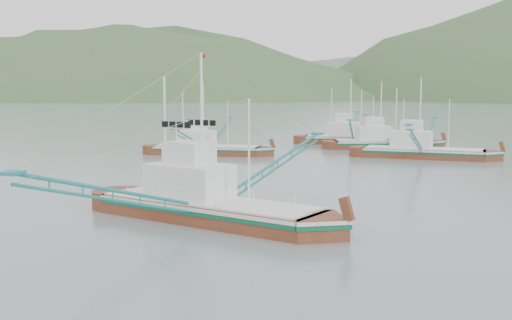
% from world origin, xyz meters
% --- Properties ---
extents(ground, '(1200.00, 1200.00, 0.00)m').
position_xyz_m(ground, '(0.00, 0.00, 0.00)').
color(ground, slate).
rests_on(ground, ground).
extents(main_boat, '(16.03, 27.17, 11.42)m').
position_xyz_m(main_boat, '(-1.64, -0.44, 2.29)').
color(main_boat, '#602914').
rests_on(main_boat, ground).
extents(bg_boat_right, '(14.35, 25.24, 10.26)m').
position_xyz_m(bg_boat_right, '(12.18, 39.11, 1.56)').
color(bg_boat_right, '#602914').
rests_on(bg_boat_right, ground).
extents(bg_boat_far, '(13.87, 23.75, 9.83)m').
position_xyz_m(bg_boat_far, '(7.18, 49.96, 1.85)').
color(bg_boat_far, '#602914').
rests_on(bg_boat_far, ground).
extents(bg_boat_left, '(13.34, 24.00, 9.71)m').
position_xyz_m(bg_boat_left, '(-13.83, 36.68, 1.33)').
color(bg_boat_left, '#602914').
rests_on(bg_boat_left, ground).
extents(bg_boat_extra, '(14.15, 25.36, 10.26)m').
position_xyz_m(bg_boat_extra, '(2.51, 55.74, 1.41)').
color(bg_boat_extra, '#602914').
rests_on(bg_boat_extra, ground).
extents(headland_left, '(448.00, 308.00, 210.00)m').
position_xyz_m(headland_left, '(-180.00, 360.00, 0.00)').
color(headland_left, '#37572D').
rests_on(headland_left, ground).
extents(ridge_distant, '(960.00, 400.00, 240.00)m').
position_xyz_m(ridge_distant, '(30.00, 560.00, 0.00)').
color(ridge_distant, slate).
rests_on(ridge_distant, ground).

